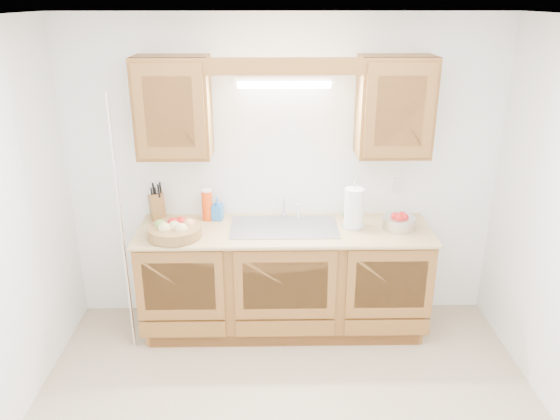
{
  "coord_description": "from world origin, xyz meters",
  "views": [
    {
      "loc": [
        -0.1,
        -2.75,
        2.59
      ],
      "look_at": [
        -0.04,
        0.85,
        1.19
      ],
      "focal_mm": 35.0,
      "sensor_mm": 36.0,
      "label": 1
    }
  ],
  "objects_px": {
    "fruit_basket": "(175,230)",
    "paper_towel": "(354,208)",
    "knife_block": "(157,206)",
    "apple_bowl": "(399,222)"
  },
  "relations": [
    {
      "from": "knife_block",
      "to": "apple_bowl",
      "type": "relative_size",
      "value": 0.95
    },
    {
      "from": "fruit_basket",
      "to": "paper_towel",
      "type": "xyz_separation_m",
      "value": [
        1.37,
        0.15,
        0.1
      ]
    },
    {
      "from": "fruit_basket",
      "to": "paper_towel",
      "type": "distance_m",
      "value": 1.39
    },
    {
      "from": "apple_bowl",
      "to": "paper_towel",
      "type": "bearing_deg",
      "value": 175.53
    },
    {
      "from": "fruit_basket",
      "to": "knife_block",
      "type": "height_order",
      "value": "knife_block"
    },
    {
      "from": "knife_block",
      "to": "paper_towel",
      "type": "relative_size",
      "value": 0.82
    },
    {
      "from": "fruit_basket",
      "to": "knife_block",
      "type": "bearing_deg",
      "value": 119.2
    },
    {
      "from": "knife_block",
      "to": "apple_bowl",
      "type": "xyz_separation_m",
      "value": [
        1.92,
        -0.23,
        -0.05
      ]
    },
    {
      "from": "knife_block",
      "to": "apple_bowl",
      "type": "distance_m",
      "value": 1.94
    },
    {
      "from": "fruit_basket",
      "to": "apple_bowl",
      "type": "height_order",
      "value": "same"
    }
  ]
}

